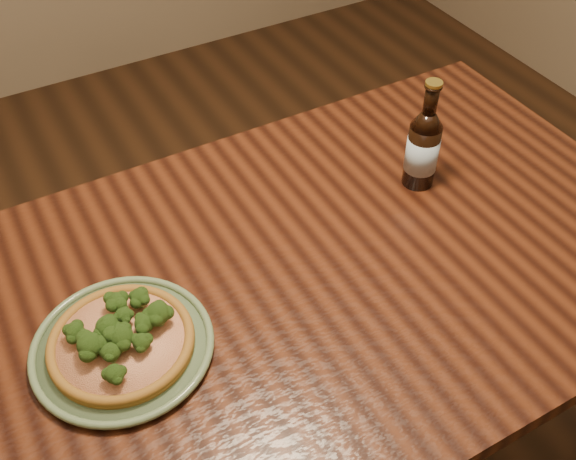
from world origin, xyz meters
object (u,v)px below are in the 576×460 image
beer_bottle (423,148)px  plate (123,347)px  pizza (121,340)px  table (283,310)px

beer_bottle → plate: bearing=179.3°
plate → pizza: pizza is taller
pizza → beer_bottle: (0.70, 0.11, 0.06)m
table → beer_bottle: (0.39, 0.10, 0.19)m
table → pizza: 0.34m
table → plate: 0.33m
table → plate: plate is taller
plate → pizza: 0.02m
plate → beer_bottle: size_ratio=1.24×
plate → pizza: (0.00, 0.00, 0.02)m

